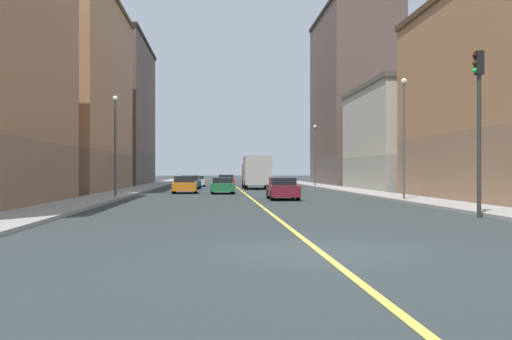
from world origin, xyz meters
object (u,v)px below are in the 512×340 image
building_left_far (353,99)px  street_lamp_left_near (404,126)px  building_right_distant (115,113)px  car_green (222,186)px  building_right_midblock (68,93)px  street_lamp_left_far (315,148)px  building_left_mid (404,138)px  street_lamp_right_near (115,135)px  car_red (226,181)px  traffic_light_left_near (479,111)px  car_maroon (283,189)px  car_orange (185,185)px  car_silver (197,181)px  box_truck (256,172)px  car_teal (190,182)px

building_left_far → street_lamp_left_near: size_ratio=3.05×
building_right_distant → car_green: building_right_distant is taller
building_right_midblock → street_lamp_left_far: building_right_midblock is taller
street_lamp_left_near → street_lamp_left_far: street_lamp_left_near is taller
street_lamp_left_far → building_left_mid: bearing=-62.7°
street_lamp_right_near → car_red: (7.62, 30.83, -3.48)m
building_left_mid → building_right_distant: (-29.94, 22.55, 4.23)m
traffic_light_left_near → car_maroon: 16.19m
car_maroon → car_green: car_maroon is taller
building_right_midblock → car_orange: 13.62m
street_lamp_left_far → car_silver: (-13.19, 2.83, -3.65)m
street_lamp_left_far → car_green: bearing=-119.0°
street_lamp_right_near → building_left_far: bearing=55.9°
building_right_midblock → car_maroon: bearing=-42.7°
building_right_midblock → box_truck: bearing=19.4°
street_lamp_right_near → car_orange: street_lamp_right_near is taller
building_left_mid → box_truck: (-13.27, 4.61, -3.10)m
car_maroon → building_right_midblock: bearing=137.3°
street_lamp_left_far → box_truck: 10.59m
traffic_light_left_near → street_lamp_right_near: bearing=134.7°
traffic_light_left_near → car_green: (-9.50, 24.56, -3.47)m
traffic_light_left_near → car_green: size_ratio=1.57×
building_right_distant → box_truck: building_right_distant is taller
building_right_distant → traffic_light_left_near: bearing=-67.2°
building_right_distant → building_left_mid: bearing=-37.0°
building_left_mid → building_right_midblock: (-29.94, -1.26, 3.69)m
street_lamp_left_far → box_truck: (-7.05, -7.48, -2.56)m
car_green → building_left_mid: bearing=22.4°
building_right_midblock → car_red: building_right_midblock is taller
building_left_mid → street_lamp_right_near: 27.96m
building_left_far → street_lamp_right_near: building_left_far is taller
building_right_distant → car_silver: 15.49m
building_left_far → car_silver: (-19.42, -5.28, -10.21)m
street_lamp_right_near → car_silver: (4.29, 29.72, -3.52)m
car_green → car_orange: (-2.99, 1.15, 0.03)m
traffic_light_left_near → street_lamp_left_far: street_lamp_left_far is taller
building_right_midblock → car_green: size_ratio=5.30×
building_right_midblock → street_lamp_left_far: (23.71, 13.35, -4.23)m
car_red → building_left_mid: bearing=-44.9°
car_red → car_orange: (-3.65, -21.78, 0.02)m
car_silver → car_teal: (-0.31, -9.66, 0.05)m
car_maroon → car_silver: car_maroon is taller
street_lamp_left_near → car_green: (-10.52, 12.37, -3.82)m
building_right_midblock → street_lamp_left_near: building_right_midblock is taller
car_maroon → car_red: car_maroon is taller
street_lamp_right_near → street_lamp_left_far: size_ratio=0.96×
building_right_distant → box_truck: 25.56m
building_left_far → street_lamp_left_far: 12.14m
building_left_far → car_maroon: 40.51m
car_silver → car_teal: size_ratio=1.02×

